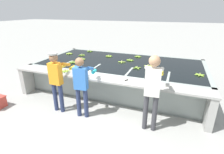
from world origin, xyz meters
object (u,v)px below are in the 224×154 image
worker_1 (82,83)px  banana_bunch_floating_4 (130,60)px  banana_bunch_floating_1 (109,56)px  banana_bunch_floating_3 (200,75)px  banana_bunch_floating_8 (73,62)px  banana_bunch_floating_9 (69,54)px  banana_bunch_floating_2 (57,65)px  banana_bunch_floating_10 (148,66)px  banana_bunch_floating_0 (82,59)px  banana_bunch_floating_6 (82,55)px  worker_0 (57,77)px  knife_0 (129,80)px  banana_bunch_floating_11 (122,62)px  banana_bunch_floating_12 (137,68)px  banana_bunch_floating_5 (138,57)px  worker_2 (152,87)px  banana_bunch_ledge_0 (65,71)px  banana_bunch_floating_7 (90,51)px

worker_1 → banana_bunch_floating_4: (0.54, 2.47, -0.02)m
banana_bunch_floating_1 → banana_bunch_floating_3: 3.29m
banana_bunch_floating_8 → banana_bunch_floating_9: bearing=128.9°
banana_bunch_floating_2 → banana_bunch_floating_9: same height
banana_bunch_floating_10 → banana_bunch_floating_0: bearing=-179.9°
banana_bunch_floating_0 → banana_bunch_floating_6: same height
worker_0 → knife_0: size_ratio=5.36×
banana_bunch_floating_1 → banana_bunch_floating_10: (1.65, -0.75, 0.00)m
banana_bunch_floating_1 → banana_bunch_floating_8: same height
banana_bunch_floating_1 → banana_bunch_floating_4: size_ratio=1.00×
worker_0 → worker_1: size_ratio=1.03×
banana_bunch_floating_0 → banana_bunch_floating_4: (1.68, 0.48, 0.00)m
banana_bunch_floating_8 → banana_bunch_floating_11: 1.68m
banana_bunch_floating_1 → banana_bunch_floating_9: bearing=-173.6°
banana_bunch_floating_11 → banana_bunch_floating_12: 0.80m
banana_bunch_floating_1 → banana_bunch_floating_5: same height
banana_bunch_floating_3 → banana_bunch_floating_9: 4.87m
banana_bunch_floating_0 → banana_bunch_floating_12: same height
banana_bunch_floating_4 → worker_2: bearing=-64.5°
banana_bunch_ledge_0 → worker_1: bearing=-34.6°
worker_0 → banana_bunch_floating_10: worker_0 is taller
banana_bunch_floating_1 → banana_bunch_floating_8: (-0.84, -1.22, 0.00)m
banana_bunch_floating_0 → banana_bunch_floating_4: 1.75m
banana_bunch_floating_4 → knife_0: bearing=-75.6°
banana_bunch_floating_8 → banana_bunch_floating_10: (2.49, 0.47, 0.00)m
worker_1 → banana_bunch_floating_12: (0.98, 1.68, -0.02)m
worker_2 → banana_bunch_floating_9: 4.49m
banana_bunch_floating_5 → banana_bunch_floating_8: bearing=-140.9°
worker_2 → banana_bunch_floating_8: 3.25m
banana_bunch_floating_12 → banana_bunch_ledge_0: (-1.90, -1.04, 0.00)m
banana_bunch_floating_1 → banana_bunch_floating_6: same height
worker_2 → banana_bunch_floating_1: size_ratio=6.22×
worker_0 → banana_bunch_floating_5: 3.38m
banana_bunch_floating_0 → worker_2: bearing=-34.2°
banana_bunch_floating_8 → banana_bunch_floating_12: 2.21m
worker_2 → banana_bunch_floating_0: worker_2 is taller
banana_bunch_floating_5 → banana_bunch_floating_7: (-2.18, 0.19, 0.00)m
worker_2 → banana_bunch_floating_2: worker_2 is taller
worker_2 → banana_bunch_floating_7: 4.51m
banana_bunch_floating_7 → banana_bunch_floating_0: bearing=-74.9°
banana_bunch_floating_2 → worker_2: bearing=-17.5°
banana_bunch_floating_6 → banana_bunch_floating_8: bearing=-77.6°
banana_bunch_floating_7 → banana_bunch_ledge_0: 2.69m
banana_bunch_floating_4 → banana_bunch_floating_11: 0.38m
banana_bunch_floating_10 → banana_bunch_floating_3: bearing=-11.7°
banana_bunch_ledge_0 → worker_0: bearing=-72.8°
banana_bunch_floating_11 → knife_0: (0.66, -1.48, -0.01)m
banana_bunch_ledge_0 → banana_bunch_floating_2: bearing=144.5°
banana_bunch_floating_4 → banana_bunch_floating_9: bearing=178.3°
banana_bunch_floating_0 → banana_bunch_floating_8: size_ratio=0.99×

